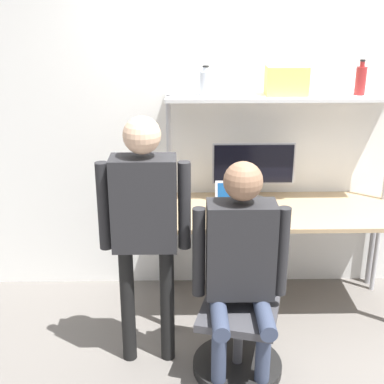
# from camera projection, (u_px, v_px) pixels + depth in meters

# --- Properties ---
(ground_plane) EXTENTS (12.00, 12.00, 0.00)m
(ground_plane) POSITION_uv_depth(u_px,v_px,m) (284.00, 331.00, 3.77)
(ground_plane) COLOR slate
(wall_back) EXTENTS (8.00, 0.06, 2.70)m
(wall_back) POSITION_uv_depth(u_px,v_px,m) (277.00, 119.00, 4.01)
(wall_back) COLOR white
(wall_back) RESTS_ON ground_plane
(desk) EXTENTS (1.74, 0.71, 0.78)m
(desk) POSITION_uv_depth(u_px,v_px,m) (281.00, 219.00, 3.87)
(desk) COLOR tan
(desk) RESTS_ON ground_plane
(shelf_unit) EXTENTS (1.65, 0.32, 1.57)m
(shelf_unit) POSITION_uv_depth(u_px,v_px,m) (282.00, 122.00, 3.81)
(shelf_unit) COLOR silver
(shelf_unit) RESTS_ON ground_plane
(monitor) EXTENTS (0.60, 0.22, 0.45)m
(monitor) POSITION_uv_depth(u_px,v_px,m) (253.00, 168.00, 3.91)
(monitor) COLOR #B7B7BC
(monitor) RESTS_ON desk
(laptop) EXTENTS (0.29, 0.23, 0.23)m
(laptop) POSITION_uv_depth(u_px,v_px,m) (236.00, 206.00, 3.74)
(laptop) COLOR silver
(laptop) RESTS_ON desk
(cell_phone) EXTENTS (0.07, 0.15, 0.01)m
(cell_phone) POSITION_uv_depth(u_px,v_px,m) (273.00, 218.00, 3.69)
(cell_phone) COLOR #264C8C
(cell_phone) RESTS_ON desk
(office_chair) EXTENTS (0.56, 0.56, 0.89)m
(office_chair) POSITION_uv_depth(u_px,v_px,m) (239.00, 329.00, 3.33)
(office_chair) COLOR black
(office_chair) RESTS_ON ground_plane
(person_seated) EXTENTS (0.57, 0.47, 1.37)m
(person_seated) POSITION_uv_depth(u_px,v_px,m) (241.00, 257.00, 3.11)
(person_seated) COLOR #38425B
(person_seated) RESTS_ON ground_plane
(person_standing) EXTENTS (0.55, 0.22, 1.60)m
(person_standing) POSITION_uv_depth(u_px,v_px,m) (144.00, 214.00, 3.15)
(person_standing) COLOR black
(person_standing) RESTS_ON ground_plane
(bottle_clear) EXTENTS (0.09, 0.09, 0.20)m
(bottle_clear) POSITION_uv_depth(u_px,v_px,m) (206.00, 83.00, 3.70)
(bottle_clear) COLOR silver
(bottle_clear) RESTS_ON shelf_unit
(bottle_red) EXTENTS (0.07, 0.07, 0.24)m
(bottle_red) POSITION_uv_depth(u_px,v_px,m) (361.00, 80.00, 3.72)
(bottle_red) COLOR maroon
(bottle_red) RESTS_ON shelf_unit
(storage_box) EXTENTS (0.29, 0.16, 0.20)m
(storage_box) POSITION_uv_depth(u_px,v_px,m) (287.00, 81.00, 3.71)
(storage_box) COLOR #DBCC66
(storage_box) RESTS_ON shelf_unit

